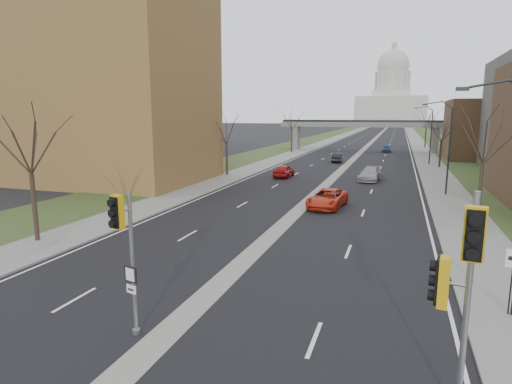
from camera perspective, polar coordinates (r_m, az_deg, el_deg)
The scene contains 27 objects.
ground at distance 15.51m, azimuth -13.37°, elevation -19.21°, with size 700.00×700.00×0.00m, color black.
road_surface at distance 161.70m, azimuth 16.00°, elevation 7.23°, with size 20.00×600.00×0.01m, color black.
median_strip at distance 161.70m, azimuth 16.00°, elevation 7.23°, with size 1.20×600.00×0.02m, color gray.
sidewalk_right at distance 161.60m, azimuth 20.28°, elevation 7.02°, with size 4.00×600.00×0.12m, color gray.
sidewalk_left at distance 162.69m, azimuth 11.74°, elevation 7.45°, with size 4.00×600.00×0.12m, color gray.
grass_verge_right at distance 161.88m, azimuth 22.41°, elevation 6.88°, with size 8.00×600.00×0.10m, color #2E431F.
grass_verge_left at distance 163.51m, azimuth 9.64°, elevation 7.53°, with size 8.00×600.00×0.10m, color #2E431F.
apartment_building at distance 53.25m, azimuth -20.95°, elevation 13.34°, with size 25.00×16.00×22.00m, color olive.
commercial_block_far at distance 82.70m, azimuth 28.93°, elevation 7.26°, with size 14.00×14.00×10.00m, color #503925.
pedestrian_bridge at distance 91.69m, azimuth 14.03°, elevation 8.30°, with size 34.00×3.00×6.45m.
capitol at distance 331.62m, azimuth 17.59°, elevation 11.75°, with size 48.00×42.00×55.75m.
streetlight_near at distance 17.74m, azimuth 30.50°, elevation 6.91°, with size 2.61×0.20×8.70m.
streetlight_mid at distance 43.51m, azimuth 23.55°, elevation 8.65°, with size 2.61×0.20×8.70m.
streetlight_far at distance 69.45m, azimuth 21.77°, elevation 9.08°, with size 2.61×0.20×8.70m.
tree_left_a at distance 28.11m, azimuth -28.19°, elevation 7.20°, with size 7.20×7.20×9.40m.
tree_left_b at distance 53.41m, azimuth -3.98°, elevation 8.84°, with size 6.75×6.75×8.81m.
tree_left_c at distance 85.81m, azimuth 4.84°, elevation 9.92°, with size 7.65×7.65×9.99m.
tree_right_a at distance 33.84m, azimuth 28.33°, elevation 7.51°, with size 7.20×7.20×9.40m.
tree_right_b at distance 66.62m, azimuth 23.58°, elevation 7.96°, with size 6.30×6.30×8.22m.
tree_right_c at distance 106.50m, azimuth 21.83°, elevation 9.30°, with size 7.65×7.65×9.99m.
signal_pole_median at distance 14.82m, azimuth -17.14°, elevation -6.00°, with size 0.65×0.85×5.06m.
signal_pole_right at distance 11.51m, azimuth 25.55°, elevation -9.87°, with size 0.99×1.15×5.80m.
car_left_near at distance 52.45m, azimuth 3.75°, elevation 2.85°, with size 1.85×4.59×1.57m, color #A01412.
car_left_far at distance 70.15m, azimuth 10.77°, elevation 4.53°, with size 1.54×4.42×1.46m, color black.
car_right_near at distance 35.67m, azimuth 9.50°, elevation -0.85°, with size 2.50×5.43×1.51m, color red.
car_right_mid at distance 51.09m, azimuth 14.99°, elevation 2.30°, with size 2.13×5.24×1.52m, color gray.
car_right_far at distance 91.50m, azimuth 16.97°, elevation 5.55°, with size 1.63×4.06×1.38m, color navy.
Camera 1 is at (7.37, -11.35, 7.57)m, focal length 30.00 mm.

